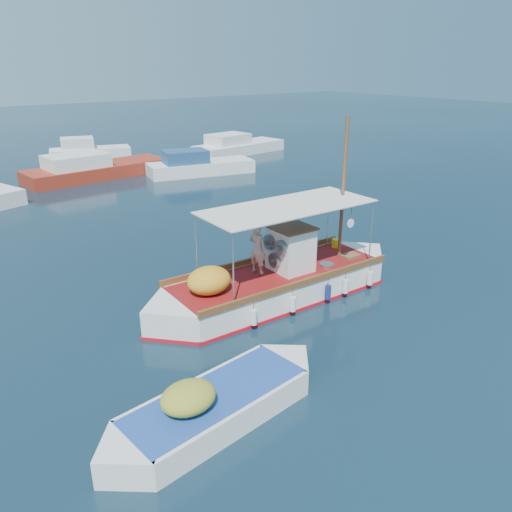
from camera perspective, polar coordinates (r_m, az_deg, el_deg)
ground at (r=15.29m, az=3.83°, el=-5.57°), size 160.00×160.00×0.00m
fishing_caique at (r=15.53m, az=2.42°, el=-3.09°), size 9.11×2.73×5.56m
dinghy at (r=10.74m, az=-4.73°, el=-16.96°), size 5.44×1.99×1.34m
bg_boat_n at (r=33.40m, az=-18.04°, el=9.33°), size 9.19×3.70×1.80m
bg_boat_ne at (r=33.08m, az=-6.68°, el=10.12°), size 7.10×3.61×1.80m
bg_boat_e at (r=40.51m, az=-2.21°, el=12.33°), size 7.93×3.54×1.80m
bg_boat_far_n at (r=40.22m, az=-18.65°, el=11.18°), size 6.07×3.52×1.80m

